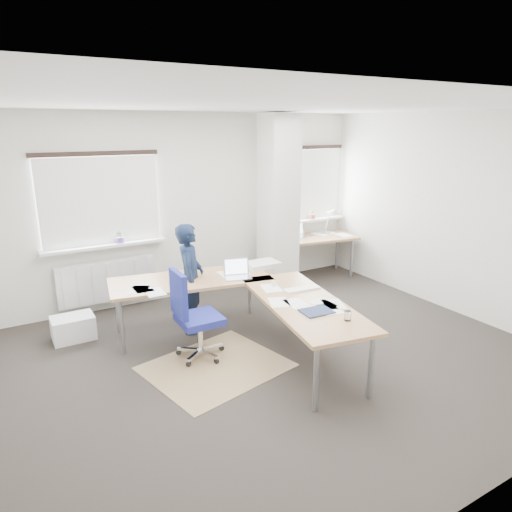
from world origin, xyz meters
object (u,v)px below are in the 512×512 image
desk_side (316,239)px  task_chair (197,334)px  person (190,278)px  desk_main (247,291)px

desk_side → task_chair: desk_side is taller
person → task_chair: bearing=-170.6°
desk_main → desk_side: bearing=45.9°
desk_side → task_chair: (-2.99, -1.68, -0.39)m
task_chair → person: person is taller
desk_side → person: person is taller
desk_side → person: (-2.75, -0.95, 0.03)m
desk_main → person: (-0.43, 0.73, 0.02)m
task_chair → person: (0.24, 0.73, 0.41)m
desk_main → task_chair: task_chair is taller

